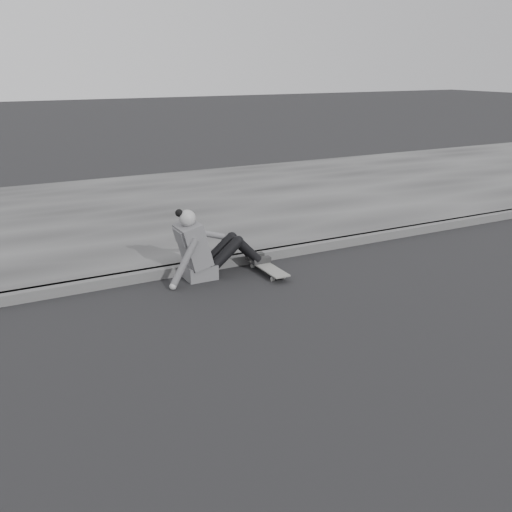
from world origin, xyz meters
The scene contains 5 objects.
ground centered at (0.00, 0.00, 0.00)m, with size 80.00×80.00×0.00m, color black.
curb centered at (0.00, 2.58, 0.06)m, with size 24.00×0.16×0.12m, color #4E4E4E.
sidewalk centered at (0.00, 5.60, 0.06)m, with size 24.00×6.00×0.12m, color #3E3E3E.
skateboard centered at (-1.84, 2.10, 0.07)m, with size 0.20×0.78×0.09m.
seated_woman centered at (-2.57, 2.34, 0.36)m, with size 1.38×0.46×0.88m.
Camera 1 is at (-5.02, -3.69, 2.46)m, focal length 40.00 mm.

